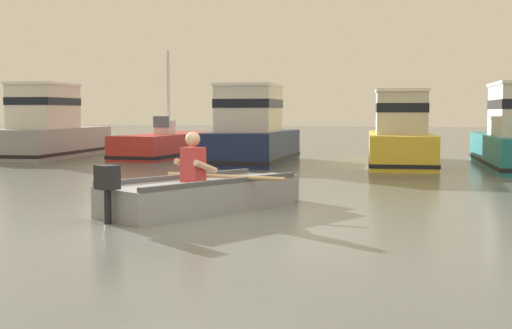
% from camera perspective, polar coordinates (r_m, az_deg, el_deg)
% --- Properties ---
extents(ground_plane, '(120.00, 120.00, 0.00)m').
position_cam_1_polar(ground_plane, '(9.03, -4.01, -4.97)').
color(ground_plane, slate).
extents(rowboat_with_person, '(2.47, 3.51, 1.19)m').
position_cam_1_polar(rowboat_with_person, '(10.17, -4.41, -2.47)').
color(rowboat_with_person, gray).
rests_on(rowboat_with_person, ground).
extents(moored_boat_grey, '(2.55, 5.75, 2.41)m').
position_cam_1_polar(moored_boat_grey, '(23.18, -17.11, 2.82)').
color(moored_boat_grey, gray).
rests_on(moored_boat_grey, ground).
extents(moored_boat_red, '(1.77, 5.69, 3.47)m').
position_cam_1_polar(moored_boat_red, '(22.38, -7.26, 1.61)').
color(moored_boat_red, '#B72D28').
rests_on(moored_boat_red, ground).
extents(moored_boat_navy, '(2.29, 4.66, 2.26)m').
position_cam_1_polar(moored_boat_navy, '(19.25, -0.40, 2.56)').
color(moored_boat_navy, '#19234C').
rests_on(moored_boat_navy, ground).
extents(moored_boat_yellow, '(2.48, 6.20, 2.09)m').
position_cam_1_polar(moored_boat_yellow, '(19.38, 12.06, 2.29)').
color(moored_boat_yellow, gold).
rests_on(moored_boat_yellow, ground).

